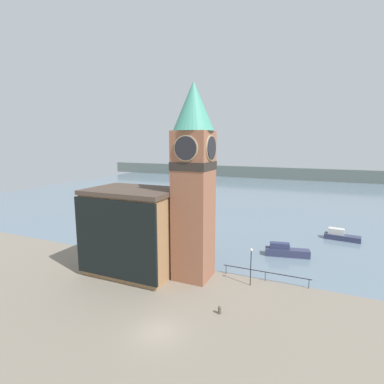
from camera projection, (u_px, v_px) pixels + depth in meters
The scene contains 10 objects.
ground_plane at pixel (157, 332), 24.93m from camera, with size 160.00×160.00×0.00m, color gray.
water at pixel (279, 194), 91.22m from camera, with size 160.00×120.00×0.00m.
far_shoreline at pixel (292, 174), 126.94m from camera, with size 180.00×3.00×5.00m.
pier_railing at pixel (265, 273), 34.06m from camera, with size 9.91×0.08×1.09m.
clock_tower at pixel (194, 178), 33.29m from camera, with size 4.52×4.52×22.09m.
pier_building at pixel (133, 231), 36.04m from camera, with size 10.69×7.60×10.21m.
boat_near at pixel (286, 251), 41.58m from camera, with size 6.08×2.54×1.83m.
boat_far at pixel (341, 236), 48.52m from camera, with size 5.51×2.24×1.79m.
mooring_bollard_near at pixel (220, 309), 27.56m from camera, with size 0.32×0.32×0.77m.
lamp_post at pixel (251, 260), 32.67m from camera, with size 0.32×0.32×4.25m.
Camera 1 is at (11.75, -19.61, 15.63)m, focal length 28.00 mm.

